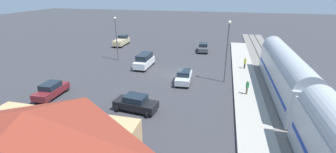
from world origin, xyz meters
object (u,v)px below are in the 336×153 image
Objects in this scene: sedan_black at (136,103)px; pickup_tan at (121,41)px; pedestrian_on_platform at (247,86)px; suv_white at (144,61)px; light_pole_lot_center at (116,33)px; sedan_silver at (184,76)px; station_building at (33,150)px; sedan_maroon at (51,90)px; light_pole_near_platform at (227,45)px; sedan_charcoal at (203,47)px; pedestrian_waiting_far at (245,62)px.

pickup_tan is at bearing -62.94° from sedan_black.
pedestrian_on_platform is 16.88m from suv_white.
light_pole_lot_center is (21.04, -10.01, 3.47)m from pedestrian_on_platform.
station_building is at bearing 73.16° from sedan_silver.
sedan_maroon is 0.84× the size of pickup_tan.
light_pole_near_platform reaches higher than suv_white.
station_building is 2.42× the size of suv_white.
pedestrian_on_platform is 0.23× the size of light_pole_lot_center.
light_pole_lot_center is at bearing -59.40° from sedan_black.
pedestrian_on_platform is 8.32m from sedan_silver.
sedan_black is 0.62× the size of light_pole_lot_center.
suv_white is 1.06× the size of sedan_charcoal.
sedan_silver is at bearing -111.95° from sedan_black.
suv_white is 14.08m from sedan_black.
pedestrian_on_platform is 0.31× the size of pickup_tan.
light_pole_lot_center is at bearing -74.94° from station_building.
pedestrian_on_platform is (-13.80, -16.91, -1.59)m from station_building.
light_pole_near_platform is (-11.20, -20.92, 2.26)m from station_building.
station_building is 2.58× the size of sedan_charcoal.
sedan_maroon is 29.27m from sedan_charcoal.
light_pole_near_platform reaches higher than sedan_charcoal.
sedan_silver and sedan_maroon have the same top height.
station_building is 14.35m from sedan_maroon.
sedan_charcoal is at bearing -121.46° from sedan_maroon.
station_building is at bearing 79.36° from sedan_charcoal.
light_pole_lot_center is at bearing -29.81° from sedan_silver.
pedestrian_on_platform is 9.69m from pedestrian_waiting_far.
light_pole_near_platform is (2.60, -4.01, 3.85)m from pedestrian_on_platform.
suv_white reaches higher than sedan_black.
station_building is 21.89m from pedestrian_on_platform.
suv_white is 13.63m from light_pole_near_platform.
station_building is 2.62× the size of sedan_maroon.
suv_white is 14.61m from sedan_maroon.
pedestrian_on_platform is at bearing -129.22° from station_building.
light_pole_lot_center reaches higher than suv_white.
sedan_maroon is 0.98× the size of sedan_charcoal.
station_building is 30.18m from pedestrian_waiting_far.
pickup_tan reaches higher than sedan_charcoal.
sedan_maroon is at bearing 61.23° from suv_white.
sedan_silver is at bearing 133.51° from pickup_tan.
suv_white is (15.59, 2.35, -0.13)m from pedestrian_waiting_far.
light_pole_near_platform is at bearing 143.58° from pickup_tan.
light_pole_lot_center reaches higher than pedestrian_on_platform.
sedan_maroon is 0.56× the size of light_pole_near_platform.
light_pole_near_platform is (-22.59, 16.67, 4.11)m from pickup_tan.
sedan_silver is 25.07m from pickup_tan.
sedan_charcoal is (-4.48, -25.72, 0.00)m from sedan_black.
sedan_black is 0.57× the size of light_pole_near_platform.
pedestrian_on_platform is 22.91m from sedan_maroon.
sedan_charcoal is at bearing -74.26° from light_pole_near_platform.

